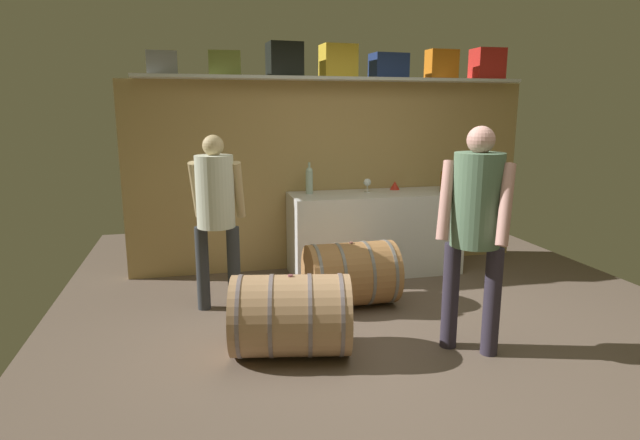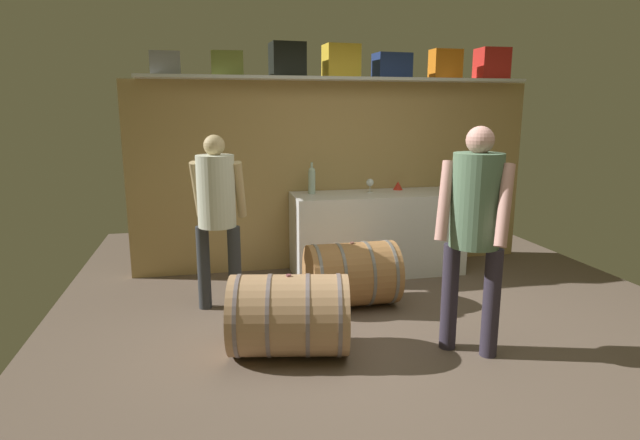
% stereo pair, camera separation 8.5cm
% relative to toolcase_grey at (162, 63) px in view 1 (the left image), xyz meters
% --- Properties ---
extents(ground_plane, '(5.71, 7.71, 0.02)m').
position_rel_toolcase_grey_xyz_m(ground_plane, '(1.78, -1.54, -2.22)').
color(ground_plane, brown).
extents(back_wall_panel, '(4.51, 0.10, 2.07)m').
position_rel_toolcase_grey_xyz_m(back_wall_panel, '(1.78, 0.15, -1.18)').
color(back_wall_panel, tan).
rests_on(back_wall_panel, ground).
extents(high_shelf_board, '(4.15, 0.40, 0.03)m').
position_rel_toolcase_grey_xyz_m(high_shelf_board, '(1.78, 0.00, -0.13)').
color(high_shelf_board, silver).
rests_on(high_shelf_board, back_wall_panel).
extents(toolcase_grey, '(0.30, 0.21, 0.22)m').
position_rel_toolcase_grey_xyz_m(toolcase_grey, '(0.00, 0.00, 0.00)').
color(toolcase_grey, gray).
rests_on(toolcase_grey, high_shelf_board).
extents(toolcase_olive, '(0.33, 0.25, 0.24)m').
position_rel_toolcase_grey_xyz_m(toolcase_olive, '(0.61, 0.00, 0.01)').
color(toolcase_olive, olive).
rests_on(toolcase_olive, high_shelf_board).
extents(toolcase_black, '(0.36, 0.31, 0.34)m').
position_rel_toolcase_grey_xyz_m(toolcase_black, '(1.21, 0.00, 0.06)').
color(toolcase_black, black).
rests_on(toolcase_black, high_shelf_board).
extents(toolcase_yellow, '(0.37, 0.29, 0.33)m').
position_rel_toolcase_grey_xyz_m(toolcase_yellow, '(1.79, 0.00, 0.06)').
color(toolcase_yellow, yellow).
rests_on(toolcase_yellow, high_shelf_board).
extents(toolcase_navy, '(0.40, 0.28, 0.26)m').
position_rel_toolcase_grey_xyz_m(toolcase_navy, '(2.35, 0.00, 0.02)').
color(toolcase_navy, navy).
rests_on(toolcase_navy, high_shelf_board).
extents(toolcase_orange, '(0.34, 0.20, 0.31)m').
position_rel_toolcase_grey_xyz_m(toolcase_orange, '(2.97, 0.00, 0.04)').
color(toolcase_orange, orange).
rests_on(toolcase_orange, high_shelf_board).
extents(toolcase_red, '(0.34, 0.29, 0.34)m').
position_rel_toolcase_grey_xyz_m(toolcase_red, '(3.53, 0.00, 0.06)').
color(toolcase_red, red).
rests_on(toolcase_red, high_shelf_board).
extents(work_cabinet, '(1.84, 0.65, 0.88)m').
position_rel_toolcase_grey_xyz_m(work_cabinet, '(2.15, -0.23, -1.77)').
color(work_cabinet, white).
rests_on(work_cabinet, ground).
extents(wine_bottle_clear, '(0.08, 0.08, 0.33)m').
position_rel_toolcase_grey_xyz_m(wine_bottle_clear, '(1.45, -0.11, -1.18)').
color(wine_bottle_clear, '#AEC7B8').
rests_on(wine_bottle_clear, work_cabinet).
extents(wine_bottle_dark, '(0.06, 0.06, 0.29)m').
position_rel_toolcase_grey_xyz_m(wine_bottle_dark, '(2.97, -0.43, -1.20)').
color(wine_bottle_dark, black).
rests_on(wine_bottle_dark, work_cabinet).
extents(wine_bottle_amber, '(0.07, 0.07, 0.28)m').
position_rel_toolcase_grey_xyz_m(wine_bottle_amber, '(2.90, -0.31, -1.20)').
color(wine_bottle_amber, brown).
rests_on(wine_bottle_amber, work_cabinet).
extents(wine_glass, '(0.08, 0.08, 0.15)m').
position_rel_toolcase_grey_xyz_m(wine_glass, '(2.08, -0.15, -1.22)').
color(wine_glass, white).
rests_on(wine_glass, work_cabinet).
extents(red_funnel, '(0.11, 0.11, 0.09)m').
position_rel_toolcase_grey_xyz_m(red_funnel, '(2.45, -0.04, -1.28)').
color(red_funnel, red).
rests_on(red_funnel, work_cabinet).
extents(wine_barrel_near, '(0.82, 0.60, 0.60)m').
position_rel_toolcase_grey_xyz_m(wine_barrel_near, '(1.60, -1.14, -1.91)').
color(wine_barrel_near, '#A77342').
rests_on(wine_barrel_near, ground).
extents(wine_barrel_far, '(0.95, 0.75, 0.61)m').
position_rel_toolcase_grey_xyz_m(wine_barrel_far, '(0.89, -1.99, -1.91)').
color(wine_barrel_far, tan).
rests_on(wine_barrel_far, ground).
extents(winemaker_pouring, '(0.53, 0.51, 1.66)m').
position_rel_toolcase_grey_xyz_m(winemaker_pouring, '(2.19, -2.24, -1.19)').
color(winemaker_pouring, '#302A38').
rests_on(winemaker_pouring, ground).
extents(visitor_tasting, '(0.50, 0.43, 1.56)m').
position_rel_toolcase_grey_xyz_m(visitor_tasting, '(0.43, -0.95, -1.25)').
color(visitor_tasting, '#303337').
rests_on(visitor_tasting, ground).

